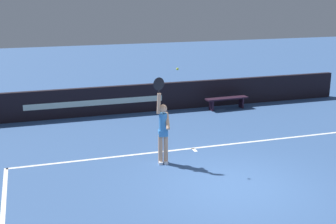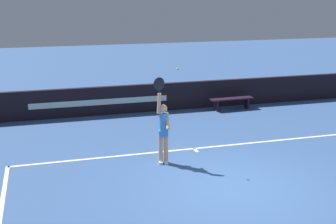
{
  "view_description": "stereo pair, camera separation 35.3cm",
  "coord_description": "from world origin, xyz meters",
  "views": [
    {
      "loc": [
        -4.52,
        -8.88,
        4.47
      ],
      "look_at": [
        -1.1,
        1.76,
        1.47
      ],
      "focal_mm": 48.18,
      "sensor_mm": 36.0,
      "label": 1
    },
    {
      "loc": [
        -4.18,
        -8.99,
        4.47
      ],
      "look_at": [
        -1.1,
        1.76,
        1.47
      ],
      "focal_mm": 48.18,
      "sensor_mm": 36.0,
      "label": 2
    }
  ],
  "objects": [
    {
      "name": "court_lines",
      "position": [
        0.0,
        0.12,
        0.0
      ],
      "size": [
        10.49,
        5.57,
        0.0
      ],
      "color": "white",
      "rests_on": "ground"
    },
    {
      "name": "ground_plane",
      "position": [
        0.0,
        0.0,
        0.0
      ],
      "size": [
        60.0,
        60.0,
        0.0
      ],
      "primitive_type": "plane",
      "color": "#36578C"
    },
    {
      "name": "tennis_ball",
      "position": [
        -0.87,
        1.72,
        2.58
      ],
      "size": [
        0.07,
        0.07,
        0.07
      ],
      "color": "#C7DC2E"
    },
    {
      "name": "tennis_player",
      "position": [
        -1.18,
        1.96,
        0.97
      ],
      "size": [
        0.45,
        0.42,
        2.37
      ],
      "color": "tan",
      "rests_on": "ground"
    },
    {
      "name": "back_wall",
      "position": [
        -0.01,
        7.34,
        0.53
      ],
      "size": [
        16.16,
        0.2,
        1.07
      ],
      "color": "black",
      "rests_on": "ground"
    },
    {
      "name": "courtside_bench_near",
      "position": [
        2.9,
        6.71,
        0.36
      ],
      "size": [
        1.74,
        0.43,
        0.46
      ],
      "color": "black",
      "rests_on": "ground"
    }
  ]
}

